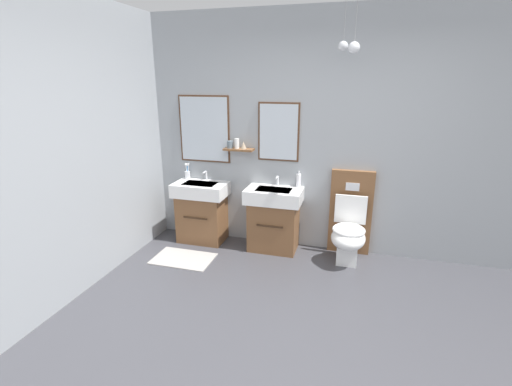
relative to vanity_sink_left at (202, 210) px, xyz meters
name	(u,v)px	position (x,y,z in m)	size (l,w,h in m)	color
ground_plane	(301,369)	(1.56, -1.80, -0.45)	(5.82, 5.41, 0.10)	#3D3D42
wall_back	(333,136)	(1.55, 0.24, 0.96)	(4.62, 0.64, 2.73)	#999EA3
wall_left	(21,162)	(-0.69, -1.80, 0.96)	(0.12, 4.21, 2.73)	#999EA3
bath_mat	(183,259)	(0.00, -0.57, -0.40)	(0.68, 0.44, 0.01)	#9E9993
vanity_sink_left	(202,210)	(0.00, 0.00, 0.00)	(0.65, 0.44, 0.76)	brown
tap_on_left_sink	(206,174)	(0.00, 0.15, 0.43)	(0.03, 0.13, 0.11)	silver
vanity_sink_right	(274,217)	(0.93, 0.00, 0.00)	(0.65, 0.44, 0.76)	brown
tap_on_right_sink	(277,180)	(0.93, 0.15, 0.43)	(0.03, 0.13, 0.11)	silver
toilet	(349,228)	(1.81, -0.02, -0.03)	(0.48, 0.62, 1.00)	brown
toothbrush_cup	(187,174)	(-0.25, 0.14, 0.41)	(0.07, 0.07, 0.20)	silver
soap_dispenser	(299,180)	(1.19, 0.15, 0.44)	(0.06, 0.06, 0.19)	white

